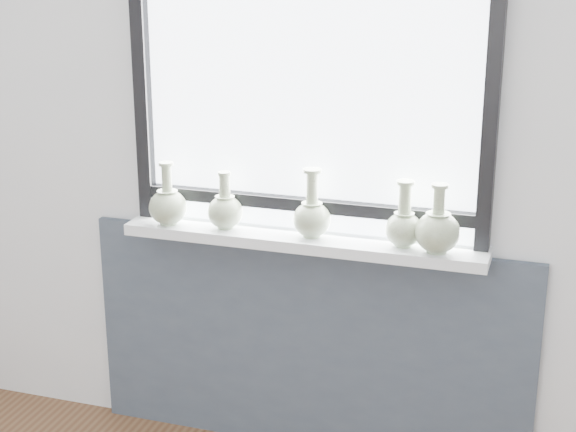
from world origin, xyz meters
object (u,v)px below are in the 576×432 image
(vase_d, at_px, (404,225))
(vase_b, at_px, (225,210))
(vase_c, at_px, (312,216))
(vase_a, at_px, (168,205))
(vase_e, at_px, (438,230))
(windowsill, at_px, (302,240))

(vase_d, bearing_deg, vase_b, -179.59)
(vase_b, relative_size, vase_c, 0.85)
(vase_a, distance_m, vase_d, 0.87)
(vase_a, relative_size, vase_d, 1.01)
(vase_a, bearing_deg, vase_e, 0.07)
(vase_b, bearing_deg, vase_a, -173.95)
(windowsill, height_order, vase_c, vase_c)
(windowsill, bearing_deg, vase_d, -0.33)
(windowsill, height_order, vase_d, vase_d)
(vase_c, bearing_deg, vase_e, -3.32)
(vase_a, height_order, vase_e, vase_e)
(vase_d, bearing_deg, vase_e, -12.55)
(vase_b, xyz_separation_m, vase_e, (0.77, -0.02, 0.01))
(vase_c, height_order, vase_d, vase_c)
(vase_a, bearing_deg, vase_c, 2.85)
(vase_a, xyz_separation_m, vase_c, (0.54, 0.03, 0.00))
(windowsill, distance_m, vase_d, 0.38)
(vase_d, bearing_deg, windowsill, 179.67)
(vase_c, bearing_deg, vase_d, 0.10)
(vase_e, bearing_deg, vase_d, 167.45)
(vase_e, bearing_deg, vase_a, -179.93)
(vase_a, bearing_deg, vase_d, 1.82)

